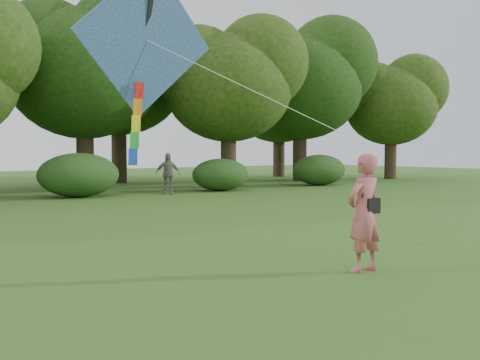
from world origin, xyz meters
TOP-DOWN VIEW (x-y plane):
  - ground at (0.00, 0.00)m, footprint 100.00×100.00m
  - man_kite_flyer at (0.81, 0.20)m, footprint 0.74×0.51m
  - bystander_right at (6.83, 17.04)m, footprint 1.18×0.87m
  - crossbody_bag at (0.93, 0.17)m, footprint 0.43×0.20m
  - flying_kite at (-2.31, 1.96)m, footprint 4.60×2.16m
  - tree_line at (1.67, 22.88)m, footprint 54.70×15.30m
  - fallen_leaves at (0.14, 4.46)m, footprint 9.27×15.52m

SIDE VIEW (x-z plane):
  - ground at x=0.00m, z-range 0.00..0.00m
  - fallen_leaves at x=0.14m, z-range 0.00..0.01m
  - bystander_right at x=6.83m, z-range 0.00..1.86m
  - man_kite_flyer at x=0.81m, z-range 0.00..1.97m
  - crossbody_bag at x=0.93m, z-range 0.74..1.49m
  - flying_kite at x=-2.31m, z-range 2.13..5.31m
  - tree_line at x=1.67m, z-range 0.86..10.35m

